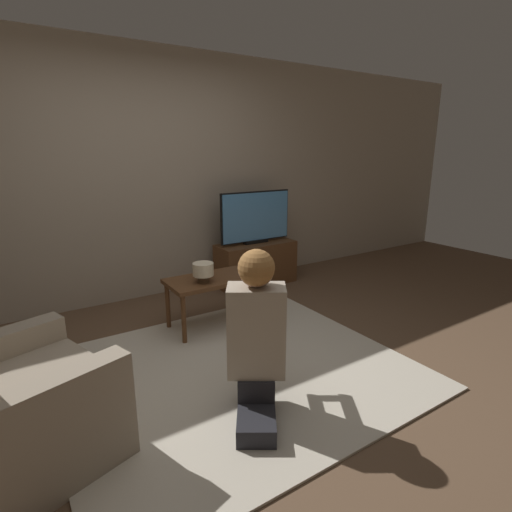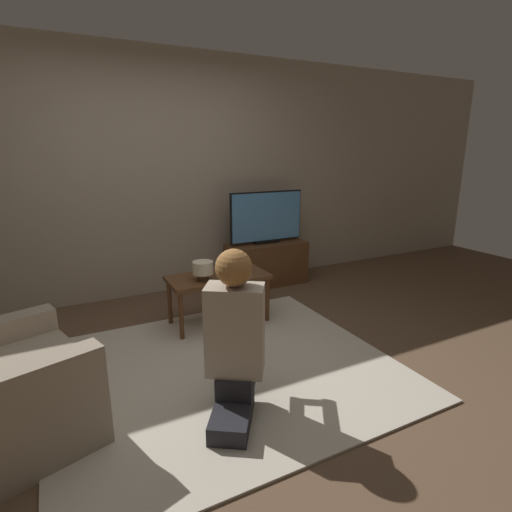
% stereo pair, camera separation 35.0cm
% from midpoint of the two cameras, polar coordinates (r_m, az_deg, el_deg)
% --- Properties ---
extents(ground_plane, '(10.00, 10.00, 0.00)m').
position_cam_midpoint_polar(ground_plane, '(3.06, -6.34, -16.16)').
color(ground_plane, brown).
extents(wall_back, '(10.00, 0.06, 2.60)m').
position_cam_midpoint_polar(wall_back, '(4.45, -18.36, 10.65)').
color(wall_back, tan).
rests_on(wall_back, ground_plane).
extents(rug, '(2.42, 2.12, 0.02)m').
position_cam_midpoint_polar(rug, '(3.06, -6.35, -16.03)').
color(rug, beige).
rests_on(rug, ground_plane).
extents(tv_stand, '(0.96, 0.38, 0.51)m').
position_cam_midpoint_polar(tv_stand, '(4.78, -2.11, -1.11)').
color(tv_stand, brown).
rests_on(tv_stand, ground_plane).
extents(tv, '(0.92, 0.08, 0.61)m').
position_cam_midpoint_polar(tv, '(4.66, -2.20, 5.55)').
color(tv, black).
rests_on(tv, tv_stand).
extents(coffee_table, '(0.91, 0.44, 0.47)m').
position_cam_midpoint_polar(coffee_table, '(3.64, -8.30, -3.84)').
color(coffee_table, brown).
rests_on(coffee_table, ground_plane).
extents(armchair, '(0.98, 1.03, 0.90)m').
position_cam_midpoint_polar(armchair, '(2.56, -34.68, -17.92)').
color(armchair, gray).
rests_on(armchair, ground_plane).
extents(person_kneeling, '(0.62, 0.78, 1.03)m').
position_cam_midpoint_polar(person_kneeling, '(2.39, -4.23, -10.82)').
color(person_kneeling, '#232328').
rests_on(person_kneeling, rug).
extents(table_lamp, '(0.18, 0.18, 0.17)m').
position_cam_midpoint_polar(table_lamp, '(3.47, -10.43, -2.11)').
color(table_lamp, '#4C3823').
rests_on(table_lamp, coffee_table).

